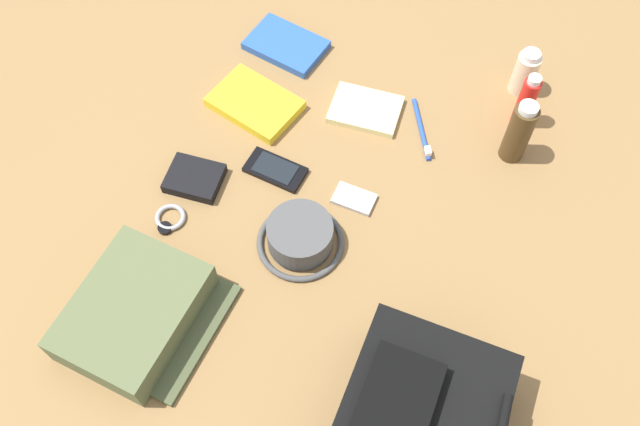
{
  "coord_description": "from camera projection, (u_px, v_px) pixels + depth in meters",
  "views": [
    {
      "loc": [
        0.64,
        0.21,
        1.21
      ],
      "look_at": [
        0.0,
        0.0,
        0.04
      ],
      "focal_mm": 38.98,
      "sensor_mm": 36.0,
      "label": 1
    }
  ],
  "objects": [
    {
      "name": "paperback_novel",
      "position": [
        286.0,
        45.0,
        1.62
      ],
      "size": [
        0.16,
        0.2,
        0.02
      ],
      "color": "blue",
      "rests_on": "ground_plane"
    },
    {
      "name": "wallet",
      "position": [
        194.0,
        178.0,
        1.43
      ],
      "size": [
        0.09,
        0.11,
        0.02
      ],
      "primitive_type": "cube",
      "rotation": [
        0.0,
        0.0,
        0.03
      ],
      "color": "black",
      "rests_on": "ground_plane"
    },
    {
      "name": "notepad",
      "position": [
        365.0,
        110.0,
        1.52
      ],
      "size": [
        0.11,
        0.15,
        0.02
      ],
      "primitive_type": "cube",
      "rotation": [
        0.0,
        0.0,
        0.02
      ],
      "color": "beige",
      "rests_on": "ground_plane"
    },
    {
      "name": "cell_phone",
      "position": [
        275.0,
        170.0,
        1.45
      ],
      "size": [
        0.08,
        0.13,
        0.01
      ],
      "color": "black",
      "rests_on": "ground_plane"
    },
    {
      "name": "travel_guidebook",
      "position": [
        255.0,
        104.0,
        1.53
      ],
      "size": [
        0.18,
        0.22,
        0.02
      ],
      "color": "yellow",
      "rests_on": "ground_plane"
    },
    {
      "name": "toiletry_pouch",
      "position": [
        137.0,
        314.0,
        1.25
      ],
      "size": [
        0.29,
        0.27,
        0.08
      ],
      "color": "#56603D",
      "rests_on": "ground_plane"
    },
    {
      "name": "lotion_bottle",
      "position": [
        525.0,
        72.0,
        1.52
      ],
      "size": [
        0.05,
        0.05,
        0.12
      ],
      "color": "beige",
      "rests_on": "ground_plane"
    },
    {
      "name": "backpack",
      "position": [
        417.0,
        424.0,
        1.12
      ],
      "size": [
        0.32,
        0.27,
        0.16
      ],
      "color": "black",
      "rests_on": "ground_plane"
    },
    {
      "name": "bucket_hat",
      "position": [
        300.0,
        237.0,
        1.34
      ],
      "size": [
        0.17,
        0.17,
        0.06
      ],
      "color": "#4B4B4B",
      "rests_on": "ground_plane"
    },
    {
      "name": "media_player",
      "position": [
        354.0,
        199.0,
        1.41
      ],
      "size": [
        0.06,
        0.09,
        0.01
      ],
      "color": "#B7B7BC",
      "rests_on": "ground_plane"
    },
    {
      "name": "toothbrush",
      "position": [
        422.0,
        132.0,
        1.49
      ],
      "size": [
        0.15,
        0.08,
        0.02
      ],
      "color": "blue",
      "rests_on": "ground_plane"
    },
    {
      "name": "cologne_bottle",
      "position": [
        519.0,
        132.0,
        1.41
      ],
      "size": [
        0.05,
        0.05,
        0.16
      ],
      "color": "#473319",
      "rests_on": "ground_plane"
    },
    {
      "name": "sunscreen_spray",
      "position": [
        526.0,
        101.0,
        1.46
      ],
      "size": [
        0.04,
        0.04,
        0.14
      ],
      "color": "red",
      "rests_on": "ground_plane"
    },
    {
      "name": "wristwatch",
      "position": [
        170.0,
        219.0,
        1.39
      ],
      "size": [
        0.07,
        0.06,
        0.01
      ],
      "color": "#99999E",
      "rests_on": "ground_plane"
    },
    {
      "name": "ground_plane",
      "position": [
        320.0,
        226.0,
        1.4
      ],
      "size": [
        2.64,
        2.02,
        0.02
      ],
      "primitive_type": "cube",
      "color": "olive",
      "rests_on": "ground"
    }
  ]
}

